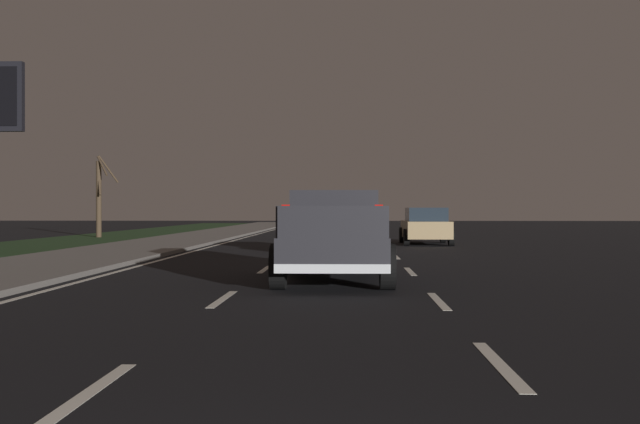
{
  "coord_description": "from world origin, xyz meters",
  "views": [
    {
      "loc": [
        -2.63,
        -0.34,
        1.47
      ],
      "look_at": [
        14.24,
        0.31,
        1.41
      ],
      "focal_mm": 44.21,
      "sensor_mm": 36.0,
      "label": 1
    }
  ],
  "objects_px": {
    "bare_tree_far": "(99,196)",
    "pickup_truck": "(334,236)",
    "sedan_tan": "(426,226)",
    "sedan_silver": "(338,229)"
  },
  "relations": [
    {
      "from": "pickup_truck",
      "to": "bare_tree_far",
      "type": "height_order",
      "value": "bare_tree_far"
    },
    {
      "from": "sedan_tan",
      "to": "bare_tree_far",
      "type": "xyz_separation_m",
      "value": [
        7.63,
        16.38,
        1.39
      ]
    },
    {
      "from": "sedan_silver",
      "to": "bare_tree_far",
      "type": "height_order",
      "value": "bare_tree_far"
    },
    {
      "from": "bare_tree_far",
      "to": "pickup_truck",
      "type": "bearing_deg",
      "value": -152.24
    },
    {
      "from": "pickup_truck",
      "to": "sedan_tan",
      "type": "distance_m",
      "value": 17.18
    },
    {
      "from": "pickup_truck",
      "to": "sedan_tan",
      "type": "height_order",
      "value": "pickup_truck"
    },
    {
      "from": "bare_tree_far",
      "to": "sedan_silver",
      "type": "bearing_deg",
      "value": -137.72
    },
    {
      "from": "pickup_truck",
      "to": "bare_tree_far",
      "type": "distance_m",
      "value": 27.65
    },
    {
      "from": "sedan_tan",
      "to": "bare_tree_far",
      "type": "bearing_deg",
      "value": 65.03
    },
    {
      "from": "sedan_tan",
      "to": "bare_tree_far",
      "type": "height_order",
      "value": "bare_tree_far"
    }
  ]
}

